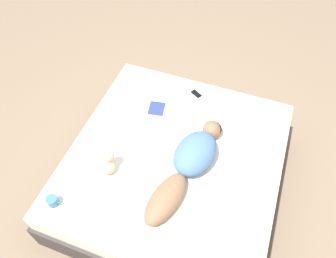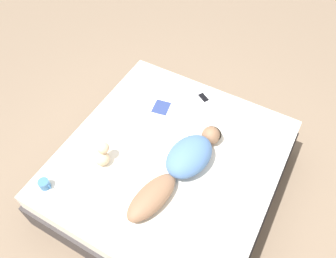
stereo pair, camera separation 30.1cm
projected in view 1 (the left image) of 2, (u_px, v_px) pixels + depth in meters
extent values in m
plane|color=#7A6651|center=(174.00, 185.00, 3.50)|extent=(12.00, 12.00, 0.00)
cube|color=#383333|center=(174.00, 176.00, 3.36)|extent=(1.98, 2.08, 0.36)
cube|color=silver|center=(175.00, 162.00, 3.13)|extent=(1.92, 2.02, 0.21)
ellipsoid|color=brown|center=(166.00, 198.00, 2.71)|extent=(0.34, 0.58, 0.15)
ellipsoid|color=#476B9E|center=(195.00, 153.00, 2.93)|extent=(0.44, 0.56, 0.23)
ellipsoid|color=black|center=(213.00, 128.00, 3.13)|extent=(0.21, 0.20, 0.10)
sphere|color=brown|center=(212.00, 130.00, 3.12)|extent=(0.18, 0.18, 0.18)
cube|color=silver|center=(133.00, 106.00, 3.42)|extent=(0.29, 0.31, 0.01)
cube|color=silver|center=(157.00, 109.00, 3.40)|extent=(0.29, 0.31, 0.01)
cube|color=navy|center=(157.00, 108.00, 3.39)|extent=(0.19, 0.21, 0.00)
cylinder|color=teal|center=(53.00, 201.00, 2.73)|extent=(0.09, 0.09, 0.09)
cylinder|color=black|center=(51.00, 199.00, 2.70)|extent=(0.08, 0.08, 0.01)
torus|color=teal|center=(58.00, 203.00, 2.72)|extent=(0.05, 0.01, 0.05)
cube|color=silver|center=(196.00, 94.00, 3.52)|extent=(0.17, 0.14, 0.01)
cube|color=black|center=(196.00, 94.00, 3.52)|extent=(0.14, 0.12, 0.00)
ellipsoid|color=#D1B289|center=(107.00, 167.00, 2.90)|extent=(0.15, 0.14, 0.13)
sphere|color=#D1B289|center=(108.00, 156.00, 2.86)|extent=(0.11, 0.11, 0.11)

